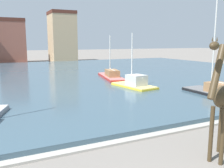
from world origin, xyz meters
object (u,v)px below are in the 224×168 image
Objects in this scene: giraffe_statue at (223,99)px; sailboat_yellow at (132,85)px; sailboat_black at (211,92)px; sailboat_red at (110,77)px.

giraffe_statue is 0.85× the size of sailboat_yellow.
giraffe_statue is 12.65m from sailboat_black.
sailboat_black is 7.69m from sailboat_yellow.
giraffe_statue is at bearing -106.52° from sailboat_yellow.
sailboat_yellow is at bearing 126.26° from sailboat_black.
sailboat_red is at bearing 84.01° from sailboat_yellow.
sailboat_yellow reaches higher than giraffe_statue.
sailboat_yellow is at bearing -95.99° from sailboat_red.
sailboat_red is at bearing 106.30° from sailboat_black.
sailboat_black is (8.96, 8.66, -2.12)m from giraffe_statue.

